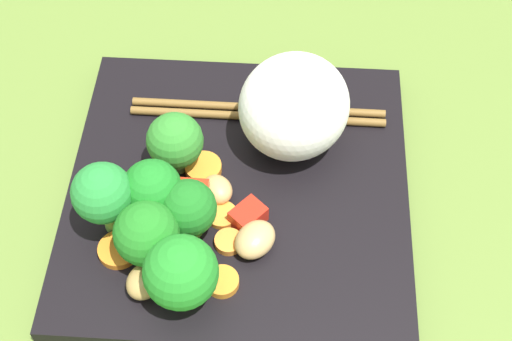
% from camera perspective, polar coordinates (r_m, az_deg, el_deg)
% --- Properties ---
extents(ground_plane, '(1.10, 1.10, 0.02)m').
position_cam_1_polar(ground_plane, '(0.60, -1.35, -2.57)').
color(ground_plane, olive).
extents(square_plate, '(0.28, 0.28, 0.02)m').
position_cam_1_polar(square_plate, '(0.58, -1.38, -1.60)').
color(square_plate, black).
rests_on(square_plate, ground_plane).
extents(rice_mound, '(0.12, 0.12, 0.08)m').
position_cam_1_polar(rice_mound, '(0.57, 3.00, 5.05)').
color(rice_mound, white).
rests_on(rice_mound, square_plate).
extents(broccoli_floret_0, '(0.05, 0.05, 0.06)m').
position_cam_1_polar(broccoli_floret_0, '(0.52, -8.59, -4.95)').
color(broccoli_floret_0, '#62A151').
rests_on(broccoli_floret_0, square_plate).
extents(broccoli_floret_1, '(0.04, 0.04, 0.06)m').
position_cam_1_polar(broccoli_floret_1, '(0.53, -8.14, -1.49)').
color(broccoli_floret_1, '#66AE4D').
rests_on(broccoli_floret_1, square_plate).
extents(broccoli_floret_2, '(0.05, 0.05, 0.06)m').
position_cam_1_polar(broccoli_floret_2, '(0.50, -5.92, -8.02)').
color(broccoli_floret_2, '#80BB56').
rests_on(broccoli_floret_2, square_plate).
extents(broccoli_floret_3, '(0.05, 0.05, 0.07)m').
position_cam_1_polar(broccoli_floret_3, '(0.53, -11.95, -1.82)').
color(broccoli_floret_3, '#609C39').
rests_on(broccoli_floret_3, square_plate).
extents(broccoli_floret_4, '(0.04, 0.04, 0.06)m').
position_cam_1_polar(broccoli_floret_4, '(0.56, -6.38, 2.27)').
color(broccoli_floret_4, '#619547').
rests_on(broccoli_floret_4, square_plate).
extents(broccoli_floret_5, '(0.04, 0.04, 0.05)m').
position_cam_1_polar(broccoli_floret_5, '(0.53, -5.35, -3.01)').
color(broccoli_floret_5, '#5CA038').
rests_on(broccoli_floret_5, square_plate).
extents(carrot_slice_0, '(0.03, 0.03, 0.00)m').
position_cam_1_polar(carrot_slice_0, '(0.56, -2.69, -3.50)').
color(carrot_slice_0, orange).
rests_on(carrot_slice_0, square_plate).
extents(carrot_slice_1, '(0.04, 0.04, 0.01)m').
position_cam_1_polar(carrot_slice_1, '(0.58, -4.16, 0.21)').
color(carrot_slice_1, orange).
rests_on(carrot_slice_1, square_plate).
extents(carrot_slice_2, '(0.04, 0.04, 0.01)m').
position_cam_1_polar(carrot_slice_2, '(0.55, -10.73, -6.14)').
color(carrot_slice_2, orange).
rests_on(carrot_slice_2, square_plate).
extents(carrot_slice_3, '(0.03, 0.03, 0.01)m').
position_cam_1_polar(carrot_slice_3, '(0.53, -2.80, -8.69)').
color(carrot_slice_3, orange).
rests_on(carrot_slice_3, square_plate).
extents(carrot_slice_4, '(0.02, 0.02, 0.01)m').
position_cam_1_polar(carrot_slice_4, '(0.54, -2.22, -5.61)').
color(carrot_slice_4, orange).
rests_on(carrot_slice_4, square_plate).
extents(carrot_slice_5, '(0.04, 0.04, 0.01)m').
position_cam_1_polar(carrot_slice_5, '(0.54, -5.40, -6.77)').
color(carrot_slice_5, orange).
rests_on(carrot_slice_5, square_plate).
extents(pepper_chunk_0, '(0.03, 0.02, 0.02)m').
position_cam_1_polar(pepper_chunk_0, '(0.56, -4.98, -2.39)').
color(pepper_chunk_0, red).
rests_on(pepper_chunk_0, square_plate).
extents(pepper_chunk_1, '(0.04, 0.04, 0.02)m').
position_cam_1_polar(pepper_chunk_1, '(0.57, -9.12, -1.37)').
color(pepper_chunk_1, red).
rests_on(pepper_chunk_1, square_plate).
extents(pepper_chunk_2, '(0.03, 0.03, 0.02)m').
position_cam_1_polar(pepper_chunk_2, '(0.55, -0.62, -3.61)').
color(pepper_chunk_2, red).
rests_on(pepper_chunk_2, square_plate).
extents(chicken_piece_1, '(0.04, 0.04, 0.02)m').
position_cam_1_polar(chicken_piece_1, '(0.54, -0.08, -5.45)').
color(chicken_piece_1, tan).
rests_on(chicken_piece_1, square_plate).
extents(chicken_piece_2, '(0.04, 0.03, 0.02)m').
position_cam_1_polar(chicken_piece_2, '(0.56, -3.05, -1.49)').
color(chicken_piece_2, tan).
rests_on(chicken_piece_2, square_plate).
extents(chicken_piece_3, '(0.03, 0.03, 0.02)m').
position_cam_1_polar(chicken_piece_3, '(0.53, -8.78, -8.61)').
color(chicken_piece_3, tan).
rests_on(chicken_piece_3, square_plate).
extents(chopstick_pair, '(0.03, 0.22, 0.01)m').
position_cam_1_polar(chopstick_pair, '(0.62, 0.15, 4.61)').
color(chopstick_pair, brown).
rests_on(chopstick_pair, square_plate).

